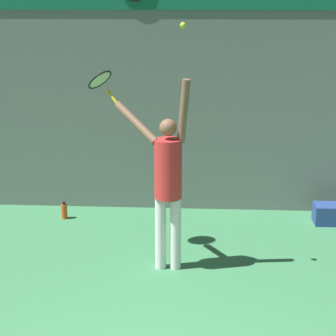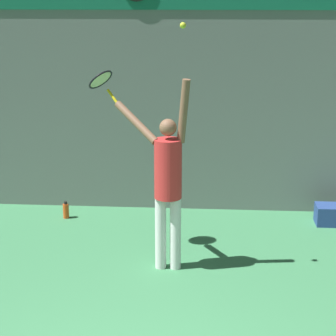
{
  "view_description": "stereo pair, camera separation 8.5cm",
  "coord_description": "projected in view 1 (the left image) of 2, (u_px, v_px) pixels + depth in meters",
  "views": [
    {
      "loc": [
        0.38,
        -3.52,
        3.15
      ],
      "look_at": [
        -0.01,
        3.1,
        1.24
      ],
      "focal_mm": 65.0,
      "sensor_mm": 36.0,
      "label": 1
    },
    {
      "loc": [
        0.46,
        -3.52,
        3.15
      ],
      "look_at": [
        -0.01,
        3.1,
        1.24
      ],
      "focal_mm": 65.0,
      "sensor_mm": 36.0,
      "label": 2
    }
  ],
  "objects": [
    {
      "name": "tennis_ball",
      "position": [
        183.0,
        25.0,
        6.36
      ],
      "size": [
        0.07,
        0.07,
        0.07
      ],
      "color": "#CCDB2D"
    },
    {
      "name": "equipment_bag",
      "position": [
        336.0,
        214.0,
        8.61
      ],
      "size": [
        0.63,
        0.33,
        0.28
      ],
      "color": "navy",
      "rests_on": "ground_plane"
    },
    {
      "name": "back_wall",
      "position": [
        178.0,
        41.0,
        8.6
      ],
      "size": [
        18.0,
        0.1,
        5.0
      ],
      "color": "slate",
      "rests_on": "ground_plane"
    },
    {
      "name": "tennis_player",
      "position": [
        167.0,
        178.0,
        6.95
      ],
      "size": [
        0.94,
        0.6,
        2.26
      ],
      "color": "white",
      "rests_on": "ground_plane"
    },
    {
      "name": "tennis_racket",
      "position": [
        101.0,
        81.0,
        7.2
      ],
      "size": [
        0.43,
        0.41,
        0.4
      ],
      "color": "yellow"
    },
    {
      "name": "water_bottle",
      "position": [
        64.0,
        211.0,
        8.8
      ],
      "size": [
        0.09,
        0.09,
        0.25
      ],
      "color": "#D84C19",
      "rests_on": "ground_plane"
    }
  ]
}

